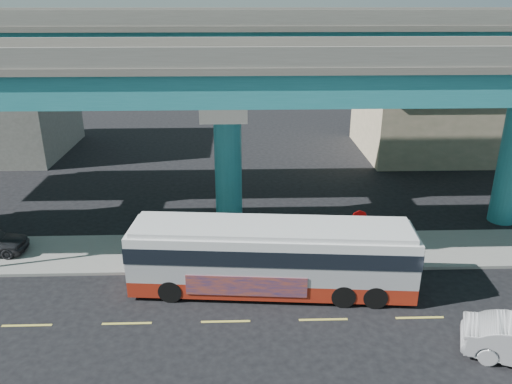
{
  "coord_description": "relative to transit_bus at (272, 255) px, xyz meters",
  "views": [
    {
      "loc": [
        0.68,
        -17.28,
        12.37
      ],
      "look_at": [
        1.38,
        4.0,
        3.97
      ],
      "focal_mm": 35.0,
      "sensor_mm": 36.0,
      "label": 1
    }
  ],
  "objects": [
    {
      "name": "ground",
      "position": [
        -2.01,
        -2.06,
        -1.75
      ],
      "size": [
        120.0,
        120.0,
        0.0
      ],
      "primitive_type": "plane",
      "color": "black",
      "rests_on": "ground"
    },
    {
      "name": "sidewalk",
      "position": [
        -2.01,
        3.44,
        -1.67
      ],
      "size": [
        70.0,
        4.0,
        0.15
      ],
      "primitive_type": "cube",
      "color": "gray",
      "rests_on": "ground"
    },
    {
      "name": "lane_markings",
      "position": [
        -2.01,
        -2.36,
        -1.74
      ],
      "size": [
        58.0,
        0.12,
        0.01
      ],
      "color": "#D8C64C",
      "rests_on": "ground"
    },
    {
      "name": "viaduct",
      "position": [
        -2.01,
        7.05,
        7.39
      ],
      "size": [
        52.0,
        12.4,
        11.7
      ],
      "color": "teal",
      "rests_on": "ground"
    },
    {
      "name": "building_beige",
      "position": [
        15.99,
        20.92,
        1.76
      ],
      "size": [
        14.0,
        10.23,
        7.0
      ],
      "color": "#C2AA8A",
      "rests_on": "ground"
    },
    {
      "name": "transit_bus",
      "position": [
        0.0,
        0.0,
        0.0
      ],
      "size": [
        12.61,
        3.72,
        3.19
      ],
      "rotation": [
        0.0,
        0.0,
        -0.09
      ],
      "color": "maroon",
      "rests_on": "ground"
    },
    {
      "name": "stop_sign",
      "position": [
        4.29,
        2.12,
        0.4
      ],
      "size": [
        0.82,
        0.14,
        2.75
      ],
      "rotation": [
        0.0,
        0.0,
        -0.26
      ],
      "color": "gray",
      "rests_on": "sidewalk"
    }
  ]
}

